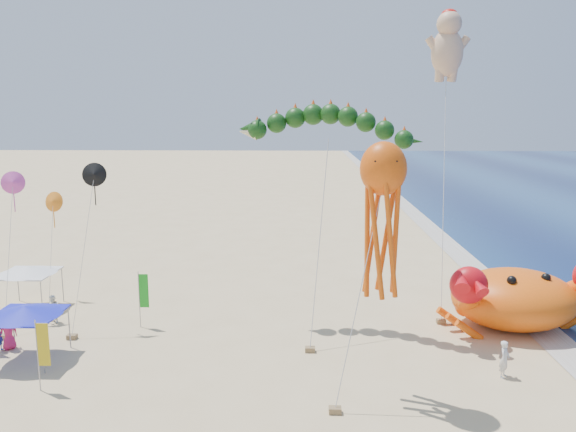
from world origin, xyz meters
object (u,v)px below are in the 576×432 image
object	(u,v)px
cherub_kite	(448,44)
canopy_white	(28,270)
crab_inflatable	(515,297)
canopy_blue	(25,311)
dragon_kite	(326,130)
octopus_kite	(382,208)

from	to	relation	value
cherub_kite	canopy_white	world-z (taller)	cherub_kite
crab_inflatable	canopy_blue	distance (m)	25.41
dragon_kite	canopy_white	distance (m)	19.79
octopus_kite	cherub_kite	bearing A→B (deg)	68.09
crab_inflatable	octopus_kite	size ratio (longest dim) A/B	0.87
octopus_kite	canopy_blue	size ratio (longest dim) A/B	3.11
cherub_kite	octopus_kite	bearing A→B (deg)	-111.91
canopy_blue	cherub_kite	bearing A→B (deg)	27.77
canopy_blue	crab_inflatable	bearing A→B (deg)	10.99
crab_inflatable	octopus_kite	distance (m)	12.97
crab_inflatable	canopy_blue	size ratio (longest dim) A/B	2.71
crab_inflatable	canopy_white	size ratio (longest dim) A/B	2.73
canopy_blue	canopy_white	world-z (taller)	same
dragon_kite	canopy_white	bearing A→B (deg)	174.79
cherub_kite	octopus_kite	xyz separation A→B (m)	(-5.82, -14.46, -8.05)
octopus_kite	canopy_white	distance (m)	22.84
crab_inflatable	dragon_kite	world-z (taller)	dragon_kite
crab_inflatable	cherub_kite	xyz separation A→B (m)	(-2.69, 6.87, 14.24)
crab_inflatable	cherub_kite	distance (m)	16.04
octopus_kite	canopy_blue	distance (m)	17.55
dragon_kite	crab_inflatable	bearing A→B (deg)	-3.57
octopus_kite	canopy_white	size ratio (longest dim) A/B	3.13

